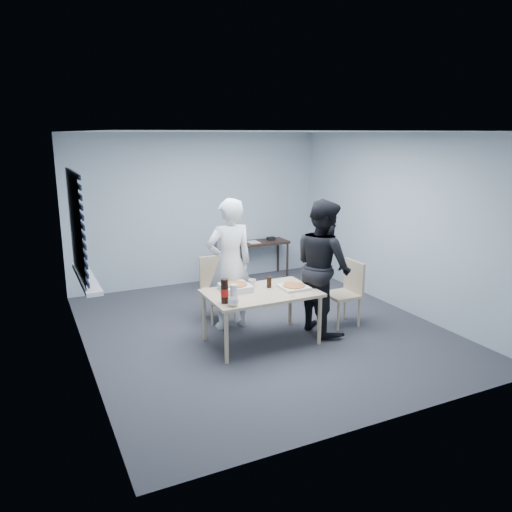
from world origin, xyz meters
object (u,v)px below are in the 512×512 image
mug_b (252,283)px  mug_a (233,302)px  backpack (225,252)px  dining_table (261,296)px  chair_right (348,288)px  side_table (261,246)px  stool (225,270)px  person_black (323,266)px  soda_bottle (225,291)px  chair_far (216,283)px  person_white (230,264)px

mug_b → mug_a: bearing=-131.2°
backpack → mug_b: backpack is taller
dining_table → mug_b: size_ratio=13.72×
chair_right → backpack: 2.28m
dining_table → chair_right: 1.35m
chair_right → side_table: bearing=91.0°
chair_right → stool: (-0.98, 2.07, -0.14)m
mug_b → chair_right: bearing=-8.3°
person_black → soda_bottle: 1.49m
mug_b → soda_bottle: 0.72m
chair_far → person_white: person_white is taller
stool → backpack: backpack is taller
side_table → stool: (-0.94, -0.55, -0.22)m
chair_right → mug_b: bearing=171.7°
soda_bottle → chair_far: bearing=73.3°
side_table → backpack: backpack is taller
soda_bottle → chair_right: bearing=7.4°
chair_far → stool: (0.56, 1.06, -0.14)m
person_black → mug_a: bearing=103.7°
dining_table → soda_bottle: bearing=-161.1°
side_table → backpack: size_ratio=2.32×
dining_table → stool: bearing=80.3°
dining_table → stool: (0.36, 2.12, -0.24)m
person_white → person_black: size_ratio=1.00×
person_black → soda_bottle: (-1.48, -0.21, -0.08)m
mug_b → person_white: bearing=110.0°
chair_far → side_table: 2.20m
dining_table → chair_right: size_ratio=1.54×
mug_a → chair_far: bearing=76.7°
dining_table → person_white: person_white is taller
chair_right → mug_b: size_ratio=8.90×
chair_right → soda_bottle: bearing=-172.6°
side_table → mug_b: bearing=-118.4°
person_white → soda_bottle: (-0.42, -0.84, -0.08)m
dining_table → soda_bottle: 0.63m
chair_right → person_black: (-0.44, -0.04, 0.37)m
chair_far → chair_right: 1.84m
dining_table → person_white: (-0.15, 0.65, 0.28)m
person_black → side_table: size_ratio=1.77×
chair_right → mug_b: (-1.35, 0.20, 0.20)m
person_black → mug_b: (-0.92, 0.24, -0.17)m
side_table → dining_table: bearing=-116.0°
dining_table → mug_b: 0.27m
dining_table → stool: dining_table is taller
dining_table → mug_a: mug_a is taller
side_table → person_white: bearing=-125.7°
chair_right → backpack: backpack is taller
side_table → mug_a: bearing=-121.2°
backpack → mug_a: backpack is taller
side_table → soda_bottle: bearing=-123.1°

